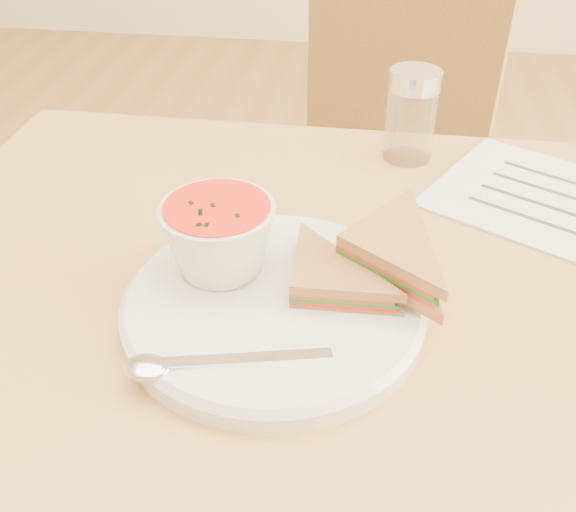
% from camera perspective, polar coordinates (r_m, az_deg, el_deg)
% --- Properties ---
extents(chair_far, '(0.52, 0.52, 0.91)m').
position_cam_1_polar(chair_far, '(1.30, 5.96, 4.97)').
color(chair_far, brown).
rests_on(chair_far, floor).
extents(plate, '(0.32, 0.32, 0.02)m').
position_cam_1_polar(plate, '(0.57, -1.29, -4.49)').
color(plate, silver).
rests_on(plate, dining_table).
extents(soup_bowl, '(0.11, 0.11, 0.07)m').
position_cam_1_polar(soup_bowl, '(0.58, -6.12, 1.34)').
color(soup_bowl, silver).
rests_on(soup_bowl, plate).
extents(sandwich_half_a, '(0.10, 0.10, 0.03)m').
position_cam_1_polar(sandwich_half_a, '(0.54, 0.08, -3.95)').
color(sandwich_half_a, '#BB7F42').
rests_on(sandwich_half_a, plate).
extents(sandwich_half_b, '(0.16, 0.16, 0.04)m').
position_cam_1_polar(sandwich_half_b, '(0.57, 4.25, 0.42)').
color(sandwich_half_b, '#BB7F42').
rests_on(sandwich_half_b, plate).
extents(spoon, '(0.19, 0.08, 0.01)m').
position_cam_1_polar(spoon, '(0.50, -6.15, -9.31)').
color(spoon, silver).
rests_on(spoon, plate).
extents(paper_menu, '(0.34, 0.32, 0.00)m').
position_cam_1_polar(paper_menu, '(0.78, 23.55, 4.13)').
color(paper_menu, silver).
rests_on(paper_menu, dining_table).
extents(condiment_shaker, '(0.08, 0.08, 0.11)m').
position_cam_1_polar(condiment_shaker, '(0.81, 10.87, 12.15)').
color(condiment_shaker, silver).
rests_on(condiment_shaker, dining_table).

